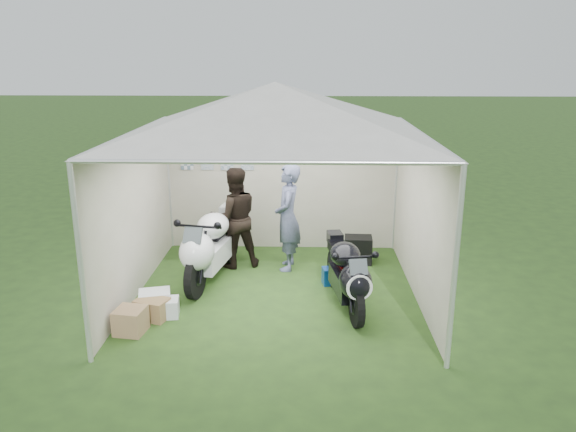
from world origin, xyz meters
name	(u,v)px	position (x,y,z in m)	size (l,w,h in m)	color
ground	(276,292)	(0.00, 0.00, 0.00)	(80.00, 80.00, 0.00)	#233C18
canopy_tent	(275,114)	(0.00, 0.03, 2.58)	(5.66, 5.66, 3.00)	silver
motorcycle_white	(210,245)	(-1.02, 0.38, 0.59)	(0.71, 2.13, 1.05)	black
motorcycle_black	(347,273)	(0.99, -0.50, 0.51)	(0.59, 1.84, 0.91)	black
paddock_stand	(334,276)	(0.85, 0.33, 0.13)	(0.34, 0.21, 0.25)	blue
person_dark_jacket	(234,218)	(-0.72, 1.03, 0.82)	(0.80, 0.62, 1.64)	black
person_blue_jacket	(288,218)	(0.14, 0.96, 0.85)	(0.62, 0.41, 1.71)	slate
equipment_box	(358,250)	(1.30, 1.25, 0.22)	(0.44, 0.35, 0.44)	black
crate_0	(155,301)	(-1.61, -0.67, 0.14)	(0.41, 0.32, 0.28)	silver
crate_1	(131,321)	(-1.75, -1.30, 0.16)	(0.35, 0.35, 0.32)	#8B6C4A
crate_2	(166,308)	(-1.42, -0.84, 0.12)	(0.33, 0.28, 0.24)	silver
crate_3	(152,309)	(-1.58, -0.91, 0.14)	(0.41, 0.29, 0.27)	olive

